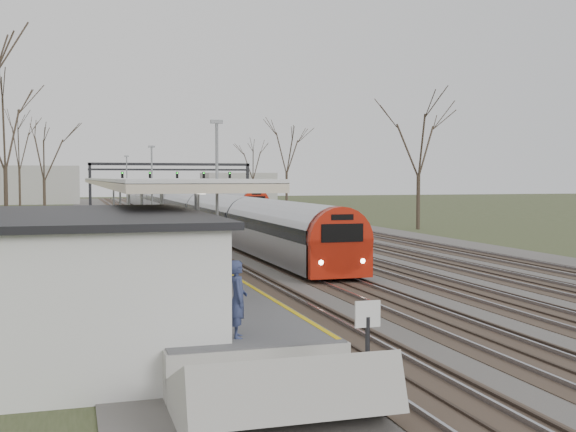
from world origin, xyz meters
name	(u,v)px	position (x,y,z in m)	size (l,w,h in m)	color
track_bed	(216,223)	(0.26, 55.00, 0.06)	(24.00, 160.00, 0.22)	#474442
platform	(125,235)	(-9.05, 37.50, 0.50)	(3.50, 69.00, 1.00)	#9E9B93
canopy	(130,181)	(-9.05, 32.99, 3.93)	(4.10, 50.00, 3.11)	slate
station_building	(66,286)	(-12.50, 8.00, 1.60)	(6.00, 9.00, 3.20)	silver
signal_gantry	(171,172)	(0.29, 84.99, 4.91)	(21.00, 0.59, 6.08)	black
tree_west_far	(4,126)	(-17.00, 48.00, 8.02)	(5.50, 5.50, 11.33)	#2D231C
tree_east_far	(419,138)	(14.00, 42.00, 7.29)	(5.00, 5.00, 10.30)	#2D231C
train_near	(176,205)	(-2.50, 60.82, 1.48)	(2.62, 90.21, 3.05)	#A6A9B1
train_far	(212,199)	(4.50, 78.98, 1.48)	(2.62, 45.21, 3.05)	#A6A9B1
passenger	(238,299)	(-9.27, 4.00, 1.77)	(0.56, 0.37, 1.54)	navy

